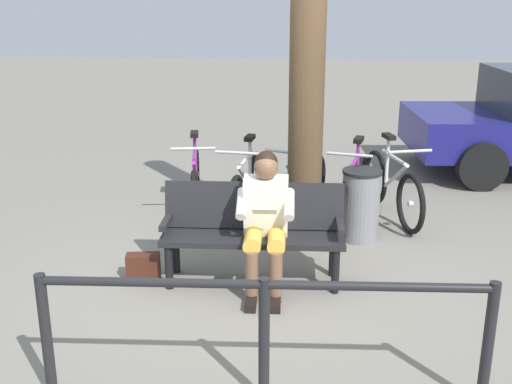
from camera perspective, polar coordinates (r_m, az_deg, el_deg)
name	(u,v)px	position (r m, az deg, el deg)	size (l,w,h in m)	color
ground_plane	(252,289)	(5.54, -0.35, -8.82)	(40.00, 40.00, 0.00)	slate
bench	(253,226)	(5.54, -0.25, -3.08)	(1.62, 0.54, 0.87)	black
person_reading	(265,215)	(5.33, 0.86, -2.14)	(0.50, 0.78, 1.20)	white
handbag	(143,267)	(5.76, -10.24, -6.72)	(0.30, 0.14, 0.24)	#3F1E14
tree_trunk	(307,58)	(6.13, 4.71, 12.12)	(0.35, 0.35, 3.77)	#4C3823
litter_bin	(361,205)	(6.57, 9.53, -1.17)	(0.41, 0.41, 0.75)	slate
bicycle_blue	(392,187)	(7.29, 12.29, 0.44)	(0.61, 1.63, 0.94)	black
bicycle_purple	(354,191)	(7.06, 8.90, 0.07)	(0.53, 1.65, 0.94)	black
bicycle_red	(300,189)	(7.08, 4.00, 0.30)	(0.68, 1.60, 0.94)	black
bicycle_green	(246,189)	(7.06, -0.88, 0.29)	(0.48, 1.68, 0.94)	black
bicycle_black	(195,184)	(7.28, -5.55, 0.74)	(0.48, 1.67, 0.94)	black
railing_fence	(264,318)	(3.88, 0.74, -11.46)	(2.79, 0.22, 0.85)	black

